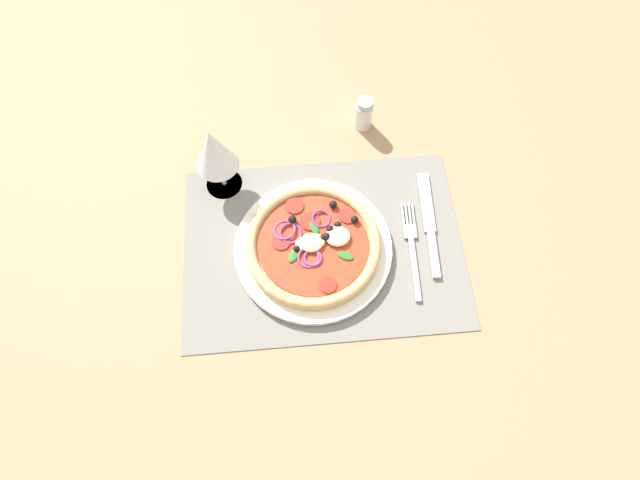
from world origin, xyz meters
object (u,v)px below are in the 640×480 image
object	(u,v)px
pizza	(313,244)
pepper_shaker	(364,114)
plate	(313,249)
knife	(429,222)
wine_glass	(214,150)
fork	(412,244)

from	to	relation	value
pizza	pepper_shaker	distance (cm)	27.75
plate	pizza	size ratio (longest dim) A/B	1.18
pizza	knife	world-z (taller)	pizza
wine_glass	pepper_shaker	size ratio (longest dim) A/B	2.22
pizza	knife	size ratio (longest dim) A/B	1.11
pizza	fork	world-z (taller)	pizza
fork	pepper_shaker	xyz separation A→B (cm)	(-5.10, 25.79, 2.63)
pizza	wine_glass	world-z (taller)	wine_glass
knife	plate	bearing A→B (deg)	102.69
plate	wine_glass	distance (cm)	22.67
wine_glass	pepper_shaker	world-z (taller)	wine_glass
knife	pepper_shaker	bearing A→B (deg)	24.89
knife	pepper_shaker	size ratio (longest dim) A/B	2.99
pizza	knife	xyz separation A→B (cm)	(20.16, 3.32, -2.06)
plate	knife	size ratio (longest dim) A/B	1.31
knife	pepper_shaker	xyz separation A→B (cm)	(-8.75, 21.97, 2.60)
plate	knife	xyz separation A→B (cm)	(20.20, 3.39, -0.35)
plate	fork	xyz separation A→B (cm)	(16.54, -0.44, -0.38)
fork	wine_glass	xyz separation A→B (cm)	(-31.32, 14.86, 9.75)
wine_glass	pepper_shaker	distance (cm)	29.29
knife	wine_glass	distance (cm)	37.94
plate	pepper_shaker	distance (cm)	27.91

